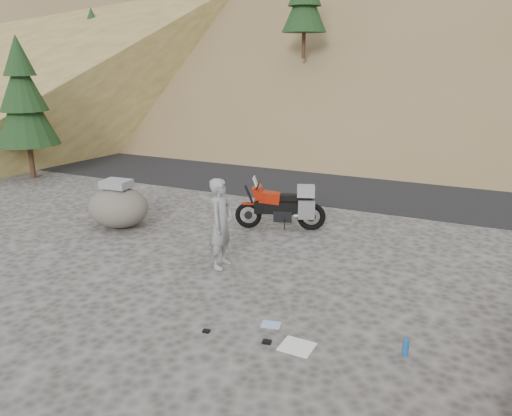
# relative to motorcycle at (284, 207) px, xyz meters

# --- Properties ---
(ground) EXTENTS (140.00, 140.00, 0.00)m
(ground) POSITION_rel_motorcycle_xyz_m (0.48, -3.14, -0.60)
(ground) COLOR #3C3A38
(ground) RESTS_ON ground
(road) EXTENTS (120.00, 7.00, 0.05)m
(road) POSITION_rel_motorcycle_xyz_m (0.48, 5.86, -0.60)
(road) COLOR black
(road) RESTS_ON ground
(conifer_verge) EXTENTS (2.20, 2.20, 5.04)m
(conifer_verge) POSITION_rel_motorcycle_xyz_m (-10.52, 1.36, 2.29)
(conifer_verge) COLOR #322112
(conifer_verge) RESTS_ON ground
(motorcycle) EXTENTS (2.25, 1.14, 1.40)m
(motorcycle) POSITION_rel_motorcycle_xyz_m (0.00, 0.00, 0.00)
(motorcycle) COLOR black
(motorcycle) RESTS_ON ground
(man) EXTENTS (0.51, 0.73, 1.93)m
(man) POSITION_rel_motorcycle_xyz_m (-0.30, -2.80, -0.60)
(man) COLOR gray
(man) RESTS_ON ground
(boulder) EXTENTS (1.79, 1.58, 1.24)m
(boulder) POSITION_rel_motorcycle_xyz_m (-4.00, -1.66, -0.05)
(boulder) COLOR #57524A
(boulder) RESTS_ON ground
(small_rock) EXTENTS (0.86, 0.83, 0.40)m
(small_rock) POSITION_rel_motorcycle_xyz_m (-4.95, -0.71, -0.39)
(small_rock) COLOR #57524A
(small_rock) RESTS_ON ground
(gear_white_cloth) EXTENTS (0.52, 0.47, 0.02)m
(gear_white_cloth) POSITION_rel_motorcycle_xyz_m (2.25, -5.04, -0.59)
(gear_white_cloth) COLOR white
(gear_white_cloth) RESTS_ON ground
(gear_bottle) EXTENTS (0.11, 0.11, 0.25)m
(gear_bottle) POSITION_rel_motorcycle_xyz_m (3.80, -4.54, -0.47)
(gear_bottle) COLOR #195398
(gear_bottle) RESTS_ON ground
(gear_glove_a) EXTENTS (0.15, 0.12, 0.04)m
(gear_glove_a) POSITION_rel_motorcycle_xyz_m (1.78, -5.13, -0.58)
(gear_glove_a) COLOR black
(gear_glove_a) RESTS_ON ground
(gear_glove_b) EXTENTS (0.12, 0.10, 0.04)m
(gear_glove_b) POSITION_rel_motorcycle_xyz_m (0.75, -5.26, -0.58)
(gear_glove_b) COLOR black
(gear_glove_b) RESTS_ON ground
(gear_blue_cloth) EXTENTS (0.36, 0.30, 0.01)m
(gear_blue_cloth) POSITION_rel_motorcycle_xyz_m (1.62, -4.60, -0.59)
(gear_blue_cloth) COLOR #8FABDE
(gear_blue_cloth) RESTS_ON ground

